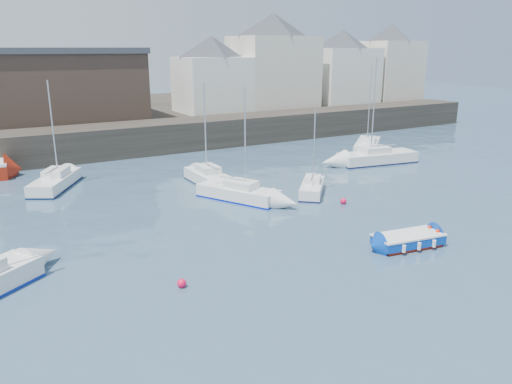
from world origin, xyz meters
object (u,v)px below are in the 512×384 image
sailboat_h (56,181)px  buoy_near (182,287)px  buoy_mid (343,204)px  blue_dinghy (408,240)px  sailboat_f (210,178)px  sailboat_c (312,187)px  buoy_far (248,203)px  sailboat_g (367,145)px  sailboat_d (377,157)px  sailboat_b (239,193)px

sailboat_h → buoy_near: bearing=-84.1°
sailboat_h → buoy_mid: 21.85m
blue_dinghy → sailboat_f: (-3.93, 16.91, 0.14)m
sailboat_c → buoy_near: bearing=-146.7°
blue_dinghy → buoy_far: size_ratio=9.28×
sailboat_g → buoy_near: bearing=-145.8°
sailboat_g → buoy_far: (-20.14, -10.13, -0.49)m
sailboat_f → sailboat_h: size_ratio=0.97×
sailboat_g → sailboat_h: (-31.07, 0.67, 0.03)m
sailboat_c → buoy_far: size_ratio=14.10×
blue_dinghy → sailboat_g: 27.06m
sailboat_d → buoy_far: (-16.41, -4.74, -0.58)m
sailboat_d → buoy_mid: (-10.83, -8.25, -0.58)m
sailboat_g → buoy_near: (-28.96, -19.71, -0.49)m
sailboat_d → buoy_far: 17.09m
blue_dinghy → buoy_far: blue_dinghy is taller
sailboat_f → buoy_near: (-8.49, -15.20, -0.55)m
sailboat_b → buoy_far: sailboat_b is taller
sailboat_f → sailboat_h: sailboat_h is taller
buoy_near → buoy_far: size_ratio=0.96×
blue_dinghy → sailboat_f: size_ratio=0.52×
sailboat_c → sailboat_g: bearing=35.1°
sailboat_c → sailboat_d: 12.33m
sailboat_h → buoy_far: 15.38m
sailboat_b → sailboat_d: sailboat_d is taller
sailboat_f → sailboat_g: 20.96m
sailboat_h → buoy_far: bearing=-44.7°
blue_dinghy → sailboat_g: size_ratio=0.47×
blue_dinghy → sailboat_b: bearing=107.2°
buoy_near → buoy_far: bearing=47.3°
blue_dinghy → buoy_near: 12.55m
buoy_mid → sailboat_d: bearing=37.3°
sailboat_d → sailboat_f: size_ratio=1.23×
buoy_mid → sailboat_h: bearing=139.1°
blue_dinghy → sailboat_d: sailboat_d is taller
sailboat_c → sailboat_f: 8.16m
sailboat_f → buoy_mid: bearing=-57.1°
sailboat_h → sailboat_g: bearing=-1.2°
sailboat_c → sailboat_g: sailboat_g is taller
sailboat_d → buoy_mid: size_ratio=22.61×
sailboat_c → sailboat_h: (-16.13, 11.18, 0.06)m
buoy_mid → sailboat_c: bearing=96.8°
sailboat_f → buoy_near: 17.42m
sailboat_c → sailboat_h: size_ratio=0.76×
sailboat_h → buoy_far: size_ratio=18.51×
buoy_near → sailboat_f: bearing=60.8°
sailboat_b → buoy_far: size_ratio=18.11×
sailboat_d → sailboat_f: sailboat_d is taller
sailboat_h → buoy_far: (10.93, -10.80, -0.53)m
sailboat_c → sailboat_h: bearing=145.3°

